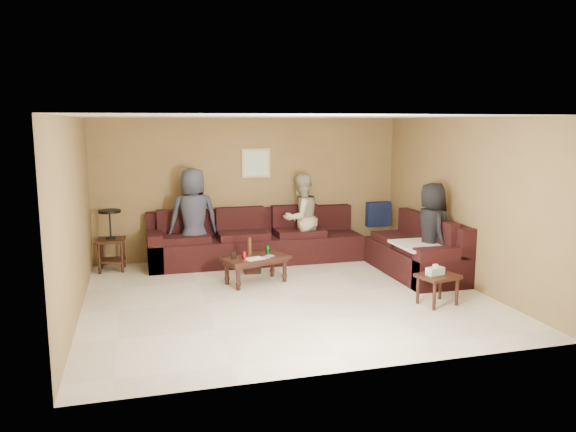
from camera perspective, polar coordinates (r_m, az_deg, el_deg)
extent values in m
plane|color=beige|center=(7.99, -0.13, -8.15)|extent=(5.50, 5.50, 0.00)
cube|color=white|center=(7.62, -0.14, 9.70)|extent=(5.50, 5.00, 0.10)
cube|color=olive|center=(10.12, -3.82, 2.83)|extent=(5.50, 0.10, 2.50)
cube|color=olive|center=(5.37, 6.82, -3.20)|extent=(5.50, 0.10, 2.50)
cube|color=olive|center=(7.49, -20.91, -0.15)|extent=(0.10, 5.00, 2.50)
cube|color=olive|center=(8.82, 17.39, 1.42)|extent=(0.10, 5.00, 2.50)
cube|color=black|center=(9.86, -3.24, -3.39)|extent=(3.70, 0.90, 0.45)
cube|color=black|center=(10.09, -3.65, -0.49)|extent=(3.70, 0.24, 0.45)
cube|color=black|center=(9.64, -13.37, -3.39)|extent=(0.24, 0.90, 0.63)
cube|color=black|center=(9.30, 12.74, -4.41)|extent=(0.90, 2.00, 0.45)
cube|color=black|center=(9.36, 14.63, -1.57)|extent=(0.24, 2.00, 0.45)
cube|color=black|center=(8.53, 15.52, -5.16)|extent=(0.90, 0.24, 0.63)
cube|color=#101735|center=(10.47, 9.15, 0.19)|extent=(0.45, 0.14, 0.45)
cube|color=beige|center=(8.83, 14.18, -2.84)|extent=(1.00, 0.85, 0.04)
cube|color=black|center=(8.54, -3.29, -4.31)|extent=(1.09, 0.78, 0.05)
cube|color=black|center=(8.55, -3.28, -4.67)|extent=(1.00, 0.69, 0.04)
cylinder|color=black|center=(8.25, -5.07, -6.32)|extent=(0.06, 0.06, 0.36)
cylinder|color=black|center=(8.65, -0.35, -5.53)|extent=(0.06, 0.06, 0.36)
cylinder|color=black|center=(8.56, -6.23, -5.76)|extent=(0.06, 0.06, 0.36)
cylinder|color=black|center=(8.94, -1.62, -5.03)|extent=(0.06, 0.06, 0.36)
cylinder|color=#AE1323|center=(8.38, -4.46, -4.00)|extent=(0.07, 0.07, 0.12)
cylinder|color=#14751E|center=(8.73, -2.06, -3.41)|extent=(0.07, 0.07, 0.12)
cylinder|color=#3F200E|center=(8.57, -3.92, -3.12)|extent=(0.07, 0.07, 0.28)
cylinder|color=black|center=(8.42, -5.55, -3.97)|extent=(0.08, 0.08, 0.11)
cube|color=silver|center=(8.40, -3.45, -4.35)|extent=(0.34, 0.30, 0.00)
cylinder|color=#F45696|center=(8.47, -2.30, -4.22)|extent=(0.14, 0.14, 0.01)
cylinder|color=#F45696|center=(8.56, -1.84, -4.07)|extent=(0.14, 0.14, 0.01)
cube|color=black|center=(9.65, -17.55, -2.34)|extent=(0.47, 0.47, 0.04)
cube|color=black|center=(9.73, -17.45, -4.29)|extent=(0.42, 0.42, 0.03)
cylinder|color=black|center=(9.56, -18.64, -4.10)|extent=(0.04, 0.04, 0.52)
cylinder|color=black|center=(9.52, -16.51, -4.04)|extent=(0.04, 0.04, 0.52)
cylinder|color=black|center=(9.90, -18.40, -3.62)|extent=(0.04, 0.04, 0.52)
cylinder|color=black|center=(9.86, -16.34, -3.57)|extent=(0.04, 0.04, 0.52)
cylinder|color=black|center=(9.65, -17.56, -2.12)|extent=(0.16, 0.16, 0.03)
cylinder|color=black|center=(9.60, -17.62, -0.80)|extent=(0.03, 0.03, 0.43)
cylinder|color=black|center=(9.57, -17.69, 0.46)|extent=(0.36, 0.36, 0.04)
cube|color=black|center=(7.80, 14.99, -5.93)|extent=(0.59, 0.52, 0.05)
cylinder|color=black|center=(7.61, 14.65, -7.84)|extent=(0.05, 0.05, 0.39)
cylinder|color=black|center=(7.88, 16.79, -7.33)|extent=(0.05, 0.05, 0.39)
cylinder|color=black|center=(7.82, 13.07, -7.29)|extent=(0.05, 0.05, 0.39)
cylinder|color=black|center=(8.09, 15.20, -6.82)|extent=(0.05, 0.05, 0.39)
cube|color=silver|center=(7.75, 14.72, -5.44)|extent=(0.26, 0.17, 0.10)
cube|color=silver|center=(7.74, 14.75, -4.94)|extent=(0.06, 0.04, 0.05)
cube|color=black|center=(9.19, -3.70, -4.76)|extent=(0.29, 0.29, 0.32)
cube|color=tan|center=(10.08, -3.27, 5.38)|extent=(0.52, 0.03, 0.52)
cube|color=white|center=(10.06, -3.25, 5.37)|extent=(0.44, 0.01, 0.44)
imported|color=#2E3140|center=(9.55, -9.57, -0.17)|extent=(0.89, 0.64, 1.68)
imported|color=tan|center=(9.80, 1.32, -0.20)|extent=(0.93, 0.85, 1.54)
imported|color=black|center=(8.92, 14.34, -1.54)|extent=(0.54, 0.78, 1.52)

